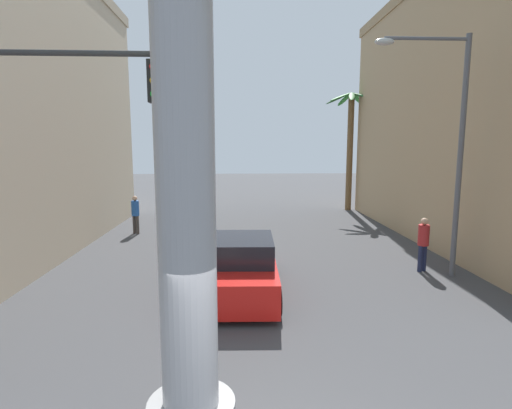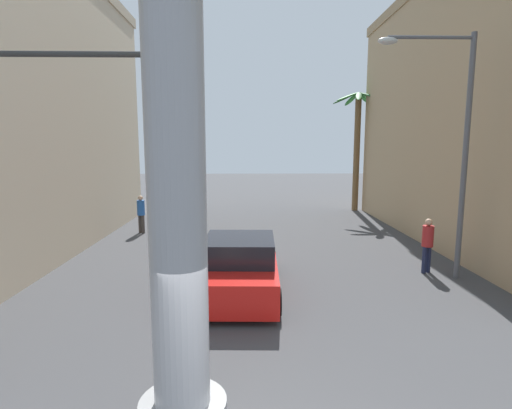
{
  "view_description": "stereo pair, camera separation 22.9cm",
  "coord_description": "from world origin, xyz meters",
  "px_view_note": "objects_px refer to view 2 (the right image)",
  "views": [
    {
      "loc": [
        -0.43,
        -3.39,
        3.94
      ],
      "look_at": [
        0.0,
        5.74,
        2.6
      ],
      "focal_mm": 28.0,
      "sensor_mm": 36.0,
      "label": 1
    },
    {
      "loc": [
        -0.2,
        -3.4,
        3.94
      ],
      "look_at": [
        0.0,
        5.74,
        2.6
      ],
      "focal_mm": 28.0,
      "sensor_mm": 36.0,
      "label": 2
    }
  ],
  "objects_px": {
    "car_lead": "(240,266)",
    "pedestrian_mid_right": "(428,241)",
    "street_lamp": "(452,133)",
    "pedestrian_far_left": "(141,211)",
    "palm_tree_far_right": "(357,135)"
  },
  "relations": [
    {
      "from": "car_lead",
      "to": "pedestrian_mid_right",
      "type": "distance_m",
      "value": 6.0
    },
    {
      "from": "street_lamp",
      "to": "car_lead",
      "type": "height_order",
      "value": "street_lamp"
    },
    {
      "from": "car_lead",
      "to": "pedestrian_mid_right",
      "type": "xyz_separation_m",
      "value": [
        5.8,
        1.48,
        0.3
      ]
    },
    {
      "from": "car_lead",
      "to": "pedestrian_far_left",
      "type": "bearing_deg",
      "value": 121.87
    },
    {
      "from": "car_lead",
      "to": "palm_tree_far_right",
      "type": "height_order",
      "value": "palm_tree_far_right"
    },
    {
      "from": "palm_tree_far_right",
      "to": "pedestrian_far_left",
      "type": "relative_size",
      "value": 4.14
    },
    {
      "from": "palm_tree_far_right",
      "to": "street_lamp",
      "type": "bearing_deg",
      "value": -93.41
    },
    {
      "from": "palm_tree_far_right",
      "to": "pedestrian_far_left",
      "type": "height_order",
      "value": "palm_tree_far_right"
    },
    {
      "from": "car_lead",
      "to": "palm_tree_far_right",
      "type": "distance_m",
      "value": 15.85
    },
    {
      "from": "street_lamp",
      "to": "pedestrian_far_left",
      "type": "height_order",
      "value": "street_lamp"
    },
    {
      "from": "palm_tree_far_right",
      "to": "pedestrian_far_left",
      "type": "distance_m",
      "value": 13.57
    },
    {
      "from": "street_lamp",
      "to": "palm_tree_far_right",
      "type": "height_order",
      "value": "palm_tree_far_right"
    },
    {
      "from": "pedestrian_far_left",
      "to": "pedestrian_mid_right",
      "type": "xyz_separation_m",
      "value": [
        10.42,
        -5.95,
        -0.0
      ]
    },
    {
      "from": "street_lamp",
      "to": "palm_tree_far_right",
      "type": "bearing_deg",
      "value": 86.59
    },
    {
      "from": "pedestrian_mid_right",
      "to": "street_lamp",
      "type": "bearing_deg",
      "value": -59.88
    }
  ]
}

